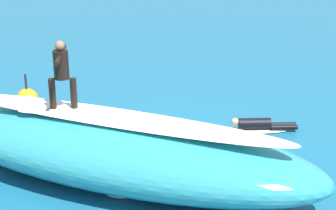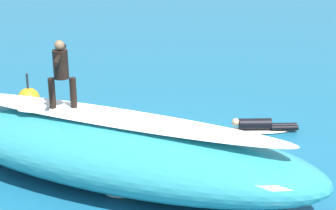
# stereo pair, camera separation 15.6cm
# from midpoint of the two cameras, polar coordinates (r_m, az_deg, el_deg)

# --- Properties ---
(ground_plane) EXTENTS (120.00, 120.00, 0.00)m
(ground_plane) POSITION_cam_midpoint_polar(r_m,az_deg,el_deg) (14.09, -0.02, -4.93)
(ground_plane) COLOR #196084
(wave_crest) EXTENTS (9.60, 3.57, 1.45)m
(wave_crest) POSITION_cam_midpoint_polar(r_m,az_deg,el_deg) (12.66, -4.96, -4.45)
(wave_crest) COLOR teal
(wave_crest) RESTS_ON ground_plane
(wave_foam_lip) EXTENTS (8.06, 1.57, 0.08)m
(wave_foam_lip) POSITION_cam_midpoint_polar(r_m,az_deg,el_deg) (12.36, -5.07, -1.23)
(wave_foam_lip) COLOR white
(wave_foam_lip) RESTS_ON wave_crest
(surfboard_riding) EXTENTS (2.02, 1.42, 0.07)m
(surfboard_riding) POSITION_cam_midpoint_polar(r_m,az_deg,el_deg) (12.97, -10.05, -0.43)
(surfboard_riding) COLOR silver
(surfboard_riding) RESTS_ON wave_crest
(surfer_riding) EXTENTS (0.81, 1.33, 1.55)m
(surfer_riding) POSITION_cam_midpoint_polar(r_m,az_deg,el_deg) (12.67, -10.31, 3.53)
(surfer_riding) COLOR black
(surfer_riding) RESTS_ON surfboard_riding
(surfboard_paddling) EXTENTS (1.94, 1.37, 0.07)m
(surfboard_paddling) POSITION_cam_midpoint_polar(r_m,az_deg,el_deg) (15.55, 8.96, -2.52)
(surfboard_paddling) COLOR #EAE5C6
(surfboard_paddling) RESTS_ON ground_plane
(surfer_paddling) EXTENTS (1.65, 1.05, 0.32)m
(surfer_paddling) POSITION_cam_midpoint_polar(r_m,az_deg,el_deg) (15.51, 9.49, -1.93)
(surfer_paddling) COLOR black
(surfer_paddling) RESTS_ON surfboard_paddling
(buoy_marker) EXTENTS (0.64, 0.64, 1.10)m
(buoy_marker) POSITION_cam_midpoint_polar(r_m,az_deg,el_deg) (17.32, -13.50, 0.64)
(buoy_marker) COLOR orange
(buoy_marker) RESTS_ON ground_plane
(foam_patch_near) EXTENTS (1.23, 1.21, 0.13)m
(foam_patch_near) POSITION_cam_midpoint_polar(r_m,az_deg,el_deg) (12.41, -3.69, -8.41)
(foam_patch_near) COLOR white
(foam_patch_near) RESTS_ON ground_plane
(foam_patch_mid) EXTENTS (0.69, 0.69, 0.11)m
(foam_patch_mid) POSITION_cam_midpoint_polar(r_m,az_deg,el_deg) (13.67, 4.11, -5.59)
(foam_patch_mid) COLOR white
(foam_patch_mid) RESTS_ON ground_plane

